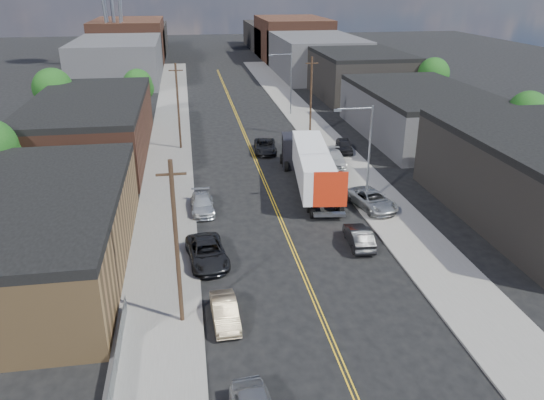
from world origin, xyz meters
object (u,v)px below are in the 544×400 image
object	(u,v)px
car_right_lot_a	(372,200)
car_right_lot_c	(344,146)
car_ahead_truck	(265,146)
car_left_b	(225,312)
car_left_d	(202,204)
car_left_c	(207,252)
car_right_lot_b	(335,158)
car_right_oncoming	(359,236)
semi_truck	(308,162)

from	to	relation	value
car_right_lot_a	car_right_lot_c	bearing A→B (deg)	68.82
car_right_lot_a	car_ahead_truck	xyz separation A→B (m)	(-6.70, 17.95, -0.18)
car_left_b	car_left_d	distance (m)	16.44
car_left_c	car_right_lot_b	distance (m)	24.03
car_right_lot_a	car_right_lot_c	size ratio (longest dim) A/B	1.27
car_ahead_truck	car_right_oncoming	bearing A→B (deg)	-76.10
semi_truck	car_ahead_truck	xyz separation A→B (m)	(-2.45, 11.53, -1.71)
car_right_oncoming	car_right_lot_c	world-z (taller)	car_right_lot_c
car_left_c	car_left_d	world-z (taller)	car_left_c
car_left_c	car_right_lot_b	xyz separation A→B (m)	(14.60, 19.09, 0.08)
semi_truck	car_right_oncoming	distance (m)	12.90
car_right_lot_a	car_right_lot_c	world-z (taller)	car_right_lot_a
car_left_d	car_left_b	bearing A→B (deg)	-89.00
semi_truck	car_left_d	world-z (taller)	semi_truck
car_left_d	car_right_lot_c	bearing A→B (deg)	39.04
car_left_d	car_right_lot_c	size ratio (longest dim) A/B	1.09
semi_truck	car_right_lot_b	world-z (taller)	semi_truck
car_left_d	car_ahead_truck	bearing A→B (deg)	62.34
car_right_lot_a	car_right_lot_b	bearing A→B (deg)	76.77
car_right_lot_b	car_right_lot_a	bearing A→B (deg)	-84.15
car_left_b	car_ahead_truck	bearing A→B (deg)	74.80
car_left_b	car_right_lot_b	world-z (taller)	car_right_lot_b
car_left_c	car_right_lot_a	size ratio (longest dim) A/B	1.00
car_left_d	car_right_lot_c	distance (m)	22.17
car_right_oncoming	car_right_lot_a	world-z (taller)	car_right_lot_a
car_left_d	car_right_lot_b	bearing A→B (deg)	33.03
car_left_b	car_right_lot_b	size ratio (longest dim) A/B	0.85
car_right_lot_c	car_left_c	bearing A→B (deg)	-115.10
car_right_lot_c	car_ahead_truck	world-z (taller)	car_right_lot_c
car_right_oncoming	car_right_lot_c	size ratio (longest dim) A/B	1.03
car_right_lot_b	car_right_oncoming	bearing A→B (deg)	-94.08
semi_truck	car_left_b	size ratio (longest dim) A/B	4.07
car_left_b	car_right_lot_c	xyz separation A→B (m)	(16.20, 30.80, 0.22)
car_right_lot_b	car_right_lot_c	xyz separation A→B (m)	(2.28, 4.38, 0.04)
car_right_lot_a	car_left_d	bearing A→B (deg)	159.17
car_left_c	car_left_b	bearing A→B (deg)	-91.06
car_left_b	car_left_c	world-z (taller)	car_left_c
car_left_c	car_left_d	bearing A→B (deg)	83.62
car_left_c	car_right_lot_a	bearing A→B (deg)	19.68
car_left_b	car_left_d	size ratio (longest dim) A/B	0.86
car_left_b	car_left_d	xyz separation A→B (m)	(-0.68, 16.42, 0.02)
car_left_b	car_right_lot_c	bearing A→B (deg)	59.61
semi_truck	car_right_lot_a	bearing A→B (deg)	-49.33
car_left_d	car_right_lot_a	size ratio (longest dim) A/B	0.86
car_left_c	car_left_d	xyz separation A→B (m)	(0.00, 9.09, -0.08)
semi_truck	car_right_oncoming	size ratio (longest dim) A/B	3.72
car_right_lot_a	car_right_lot_c	distance (m)	16.48
car_left_d	car_right_oncoming	world-z (taller)	car_right_oncoming
semi_truck	car_left_b	world-z (taller)	semi_truck
car_right_lot_c	car_ahead_truck	bearing A→B (deg)	-179.60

